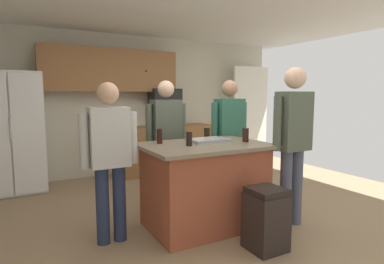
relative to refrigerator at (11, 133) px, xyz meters
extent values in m
plane|color=#937A5B|center=(2.00, -2.38, -0.92)|extent=(7.04, 7.04, 0.00)
cube|color=beige|center=(2.00, 0.42, 0.38)|extent=(6.40, 0.10, 2.60)
cube|color=white|center=(4.60, 0.02, 0.18)|extent=(0.90, 0.06, 2.00)
cube|color=#936038|center=(1.60, 0.22, 1.01)|extent=(2.40, 0.35, 0.75)
sphere|color=#4C3823|center=(2.20, 0.03, 1.01)|extent=(0.04, 0.04, 0.04)
cube|color=#936038|center=(2.60, 0.10, -0.47)|extent=(1.80, 0.60, 0.90)
sphere|color=#4C3823|center=(3.05, -0.22, -0.47)|extent=(0.04, 0.04, 0.04)
cube|color=white|center=(0.00, 0.02, 0.00)|extent=(0.91, 0.70, 1.84)
cube|color=white|center=(0.23, -0.35, 0.00)|extent=(0.43, 0.04, 1.76)
cylinder|color=#B2B2B7|center=(0.00, -0.38, 0.09)|extent=(0.02, 0.02, 0.35)
cube|color=black|center=(2.60, 0.12, 0.53)|extent=(0.56, 0.40, 0.32)
cube|color=#9E4C33|center=(1.93, -2.51, -0.47)|extent=(1.25, 0.84, 0.91)
cube|color=#756651|center=(1.93, -2.51, 0.01)|extent=(1.39, 0.98, 0.04)
cylinder|color=#4C5166|center=(2.72, -2.97, -0.48)|extent=(0.13, 0.13, 0.87)
cylinder|color=#4C5166|center=(2.89, -2.97, -0.48)|extent=(0.13, 0.13, 0.87)
cube|color=#4C5647|center=(2.80, -2.97, 0.28)|extent=(0.38, 0.22, 0.65)
sphere|color=beige|center=(2.80, -2.97, 0.76)|extent=(0.24, 0.24, 0.24)
cylinder|color=#4C5647|center=(2.56, -2.97, 0.26)|extent=(0.09, 0.09, 0.59)
cylinder|color=#4C5647|center=(3.04, -2.97, 0.26)|extent=(0.09, 0.09, 0.59)
cylinder|color=#4C5166|center=(2.59, -1.92, -0.51)|extent=(0.13, 0.13, 0.82)
cylinder|color=#4C5166|center=(2.76, -1.92, -0.51)|extent=(0.13, 0.13, 0.82)
cube|color=#2D6651|center=(2.67, -1.92, 0.21)|extent=(0.38, 0.22, 0.62)
sphere|color=tan|center=(2.67, -1.92, 0.66)|extent=(0.22, 0.22, 0.22)
cylinder|color=#2D6651|center=(2.43, -1.92, 0.19)|extent=(0.09, 0.09, 0.55)
cylinder|color=#2D6651|center=(2.91, -1.92, 0.19)|extent=(0.09, 0.09, 0.55)
cylinder|color=#232D4C|center=(0.80, -2.41, -0.53)|extent=(0.13, 0.13, 0.78)
cylinder|color=#232D4C|center=(0.97, -2.41, -0.53)|extent=(0.13, 0.13, 0.78)
cube|color=#B7B7B2|center=(0.89, -2.41, 0.16)|extent=(0.38, 0.22, 0.59)
sphere|color=tan|center=(0.89, -2.41, 0.59)|extent=(0.21, 0.21, 0.21)
cylinder|color=#B7B7B2|center=(0.65, -2.41, 0.14)|extent=(0.09, 0.09, 0.53)
cylinder|color=#B7B7B2|center=(1.13, -2.41, 0.14)|extent=(0.09, 0.09, 0.53)
cylinder|color=tan|center=(1.74, -1.68, -0.51)|extent=(0.13, 0.13, 0.82)
cylinder|color=tan|center=(1.91, -1.68, -0.51)|extent=(0.13, 0.13, 0.82)
cube|color=#4C5647|center=(1.83, -1.68, 0.20)|extent=(0.38, 0.22, 0.61)
sphere|color=beige|center=(1.83, -1.68, 0.65)|extent=(0.22, 0.22, 0.22)
cylinder|color=#4C5647|center=(1.59, -1.68, 0.18)|extent=(0.09, 0.09, 0.55)
cylinder|color=#4C5647|center=(2.07, -1.68, 0.18)|extent=(0.09, 0.09, 0.55)
cylinder|color=black|center=(2.42, -2.60, 0.11)|extent=(0.07, 0.07, 0.16)
cylinder|color=black|center=(1.49, -2.25, 0.11)|extent=(0.06, 0.06, 0.17)
cylinder|color=black|center=(2.16, -2.18, 0.10)|extent=(0.07, 0.07, 0.14)
cylinder|color=black|center=(1.70, -2.56, 0.11)|extent=(0.06, 0.06, 0.15)
cube|color=#B7B7BC|center=(2.02, -2.42, 0.04)|extent=(0.44, 0.30, 0.02)
cube|color=#A8A8AD|center=(2.02, -2.42, 0.06)|extent=(0.44, 0.30, 0.02)
cube|color=black|center=(2.15, -3.28, -0.64)|extent=(0.34, 0.34, 0.55)
cube|color=black|center=(2.15, -3.28, -0.34)|extent=(0.32, 0.32, 0.06)
camera|label=1|loc=(0.12, -5.52, 0.57)|focal=29.74mm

